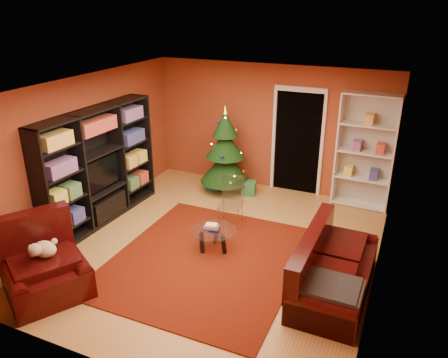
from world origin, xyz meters
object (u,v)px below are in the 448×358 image
at_px(gift_box_teal, 213,181).
at_px(sofa, 336,264).
at_px(rug, 206,260).
at_px(dog, 45,249).
at_px(coffee_table, 214,240).
at_px(media_unit, 99,167).
at_px(armchair, 45,266).
at_px(gift_box_green, 249,188).
at_px(white_bookshelf, 365,152).
at_px(acrylic_chair, 231,205).
at_px(christmas_tree, 225,150).

bearing_deg(gift_box_teal, sofa, -39.52).
relative_size(rug, dog, 8.06).
bearing_deg(sofa, rug, 92.27).
xyz_separation_m(gift_box_teal, coffee_table, (1.08, -2.25, 0.04)).
height_order(rug, sofa, sofa).
relative_size(media_unit, sofa, 1.35).
bearing_deg(armchair, gift_box_green, 13.04).
bearing_deg(rug, armchair, -135.66).
height_order(rug, white_bookshelf, white_bookshelf).
height_order(media_unit, armchair, media_unit).
distance_m(rug, coffee_table, 0.37).
bearing_deg(acrylic_chair, coffee_table, -94.28).
distance_m(armchair, dog, 0.23).
bearing_deg(dog, gift_box_teal, 23.10).
height_order(gift_box_teal, white_bookshelf, white_bookshelf).
bearing_deg(media_unit, christmas_tree, 55.84).
relative_size(gift_box_teal, gift_box_green, 1.15).
bearing_deg(armchair, media_unit, 49.29).
relative_size(gift_box_green, dog, 0.69).
relative_size(white_bookshelf, sofa, 1.14).
height_order(white_bookshelf, dog, white_bookshelf).
relative_size(rug, acrylic_chair, 3.93).
relative_size(gift_box_green, armchair, 0.25).
bearing_deg(christmas_tree, media_unit, -126.25).
distance_m(gift_box_teal, sofa, 3.97).
height_order(christmas_tree, gift_box_teal, christmas_tree).
xyz_separation_m(rug, sofa, (1.96, 0.05, 0.42)).
height_order(rug, gift_box_green, gift_box_green).
height_order(christmas_tree, gift_box_green, christmas_tree).
relative_size(rug, gift_box_teal, 10.17).
bearing_deg(rug, sofa, 1.41).
bearing_deg(christmas_tree, coffee_table, -70.59).
height_order(media_unit, sofa, media_unit).
distance_m(media_unit, dog, 2.17).
bearing_deg(sofa, gift_box_green, 42.17).
bearing_deg(armchair, white_bookshelf, -6.57).
xyz_separation_m(media_unit, dog, (0.68, -2.03, -0.38)).
distance_m(gift_box_green, white_bookshelf, 2.41).
height_order(gift_box_teal, coffee_table, coffee_table).
xyz_separation_m(white_bookshelf, dog, (-3.55, -4.53, -0.45)).
distance_m(rug, armchair, 2.34).
bearing_deg(gift_box_green, sofa, -48.69).
bearing_deg(armchair, sofa, -34.39).
distance_m(armchair, sofa, 3.96).
xyz_separation_m(gift_box_green, dog, (-1.38, -4.14, 0.51)).
distance_m(sofa, acrylic_chair, 2.35).
height_order(media_unit, christmas_tree, media_unit).
height_order(dog, acrylic_chair, acrylic_chair).
distance_m(white_bookshelf, coffee_table, 3.41).
relative_size(dog, sofa, 0.20).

